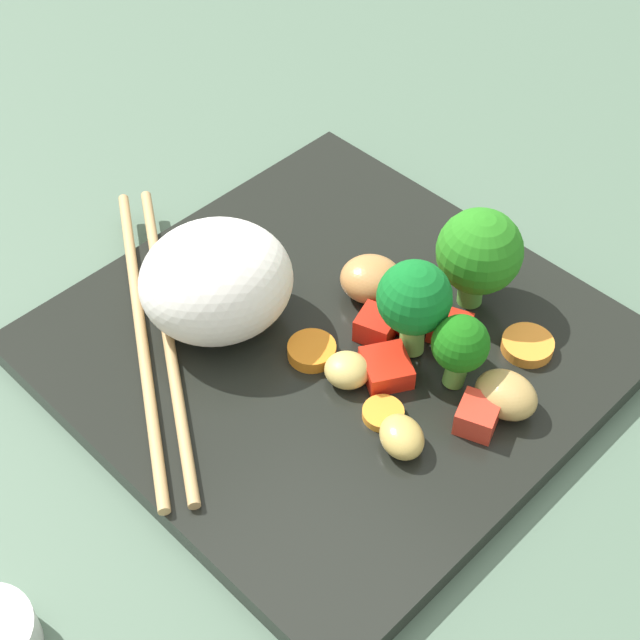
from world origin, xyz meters
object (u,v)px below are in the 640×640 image
Objects in this scene: broccoli_floret_2 at (414,300)px; carrot_slice_2 at (383,413)px; square_plate at (332,347)px; chopstick_pair at (154,330)px; rice_mound at (216,281)px.

broccoli_floret_2 is 6.37cm from carrot_slice_2.
carrot_slice_2 is (-2.30, -5.81, 0.95)cm from square_plate.
broccoli_floret_2 is 15.34cm from chopstick_pair.
carrot_slice_2 is at bearing -84.68° from rice_mound.
broccoli_floret_2 is at bearing 22.79° from carrot_slice_2.
broccoli_floret_2 is (2.35, -3.86, 4.86)cm from square_plate.
square_plate is at bearing 74.99° from chopstick_pair.
square_plate is at bearing 121.31° from broccoli_floret_2.
chopstick_pair is at bearing 127.62° from broccoli_floret_2.
broccoli_floret_2 is at bearing -59.44° from rice_mound.
carrot_slice_2 is (1.08, -11.64, -3.02)cm from rice_mound.
carrot_slice_2 is 0.11× the size of chopstick_pair.
chopstick_pair is at bearing 130.35° from square_plate.
carrot_slice_2 is at bearing -111.57° from square_plate.
rice_mound and broccoli_floret_2 have the same top height.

